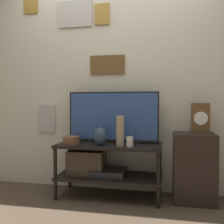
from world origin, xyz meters
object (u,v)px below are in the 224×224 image
Objects in this scene: mantel_clock at (200,118)px; television at (113,117)px; vase_wide_bowl at (71,140)px; vase_tall_ceramic at (120,131)px; vase_urn_stoneware at (100,136)px; candle_jar at (130,142)px.

television is at bearing 179.41° from mantel_clock.
mantel_clock is (1.37, 0.17, 0.25)m from vase_wide_bowl.
vase_wide_bowl is (-0.55, 0.03, -0.12)m from vase_tall_ceramic.
vase_urn_stoneware is 0.60× the size of mantel_clock.
television is 0.28m from vase_tall_ceramic.
vase_wide_bowl is (-0.33, 0.03, -0.05)m from vase_urn_stoneware.
vase_wide_bowl is at bearing 176.85° from vase_tall_ceramic.
candle_jar is (0.32, -0.02, -0.04)m from vase_urn_stoneware.
vase_tall_ceramic reaches higher than vase_urn_stoneware.
vase_urn_stoneware reaches higher than candle_jar.
television reaches higher than vase_tall_ceramic.
vase_wide_bowl is at bearing 174.64° from vase_urn_stoneware.
vase_tall_ceramic is 0.56m from vase_wide_bowl.
television is 9.93× the size of candle_jar.
television is 0.31m from vase_urn_stoneware.
television is 5.40× the size of vase_urn_stoneware.
vase_tall_ceramic is (0.12, -0.21, -0.14)m from television.
television is at bearing 119.45° from vase_tall_ceramic.
vase_urn_stoneware is 1.02× the size of vase_wide_bowl.
vase_urn_stoneware is 0.23m from vase_tall_ceramic.
mantel_clock is at bearing 10.82° from vase_urn_stoneware.
mantel_clock is at bearing -0.59° from television.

